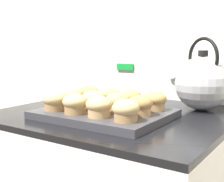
# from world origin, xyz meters

# --- Properties ---
(wall_back) EXTENTS (8.00, 0.05, 2.40)m
(wall_back) POSITION_xyz_m (0.00, 0.73, 1.20)
(wall_back) COLOR silver
(wall_back) RESTS_ON ground_plane
(control_panel) EXTENTS (0.71, 0.07, 0.22)m
(control_panel) POSITION_xyz_m (0.00, 0.68, 1.01)
(control_panel) COLOR white
(control_panel) RESTS_ON stove_range
(muffin_pan) EXTENTS (0.38, 0.29, 0.02)m
(muffin_pan) POSITION_xyz_m (0.01, 0.25, 0.91)
(muffin_pan) COLOR #38383D
(muffin_pan) RESTS_ON stove_range
(muffin_r0_c0) EXTENTS (0.07, 0.07, 0.06)m
(muffin_r0_c0) POSITION_xyz_m (-0.11, 0.16, 0.95)
(muffin_r0_c0) COLOR #A37A4C
(muffin_r0_c0) RESTS_ON muffin_pan
(muffin_r0_c1) EXTENTS (0.07, 0.07, 0.06)m
(muffin_r0_c1) POSITION_xyz_m (-0.03, 0.16, 0.95)
(muffin_r0_c1) COLOR #A37A4C
(muffin_r0_c1) RESTS_ON muffin_pan
(muffin_r0_c2) EXTENTS (0.07, 0.07, 0.06)m
(muffin_r0_c2) POSITION_xyz_m (0.05, 0.17, 0.95)
(muffin_r0_c2) COLOR tan
(muffin_r0_c2) RESTS_ON muffin_pan
(muffin_r0_c3) EXTENTS (0.07, 0.07, 0.06)m
(muffin_r0_c3) POSITION_xyz_m (0.14, 0.16, 0.95)
(muffin_r0_c3) COLOR #A37A4C
(muffin_r0_c3) RESTS_ON muffin_pan
(muffin_r1_c0) EXTENTS (0.07, 0.07, 0.06)m
(muffin_r1_c0) POSITION_xyz_m (-0.12, 0.25, 0.95)
(muffin_r1_c0) COLOR tan
(muffin_r1_c0) RESTS_ON muffin_pan
(muffin_r1_c1) EXTENTS (0.07, 0.07, 0.06)m
(muffin_r1_c1) POSITION_xyz_m (-0.03, 0.25, 0.95)
(muffin_r1_c1) COLOR tan
(muffin_r1_c1) RESTS_ON muffin_pan
(muffin_r1_c2) EXTENTS (0.07, 0.07, 0.06)m
(muffin_r1_c2) POSITION_xyz_m (0.06, 0.25, 0.95)
(muffin_r1_c2) COLOR tan
(muffin_r1_c2) RESTS_ON muffin_pan
(muffin_r1_c3) EXTENTS (0.07, 0.07, 0.06)m
(muffin_r1_c3) POSITION_xyz_m (0.14, 0.25, 0.95)
(muffin_r1_c3) COLOR tan
(muffin_r1_c3) RESTS_ON muffin_pan
(muffin_r2_c0) EXTENTS (0.07, 0.07, 0.06)m
(muffin_r2_c0) POSITION_xyz_m (-0.11, 0.33, 0.95)
(muffin_r2_c0) COLOR olive
(muffin_r2_c0) RESTS_ON muffin_pan
(muffin_r2_c1) EXTENTS (0.07, 0.07, 0.06)m
(muffin_r2_c1) POSITION_xyz_m (-0.03, 0.34, 0.95)
(muffin_r2_c1) COLOR tan
(muffin_r2_c1) RESTS_ON muffin_pan
(muffin_r2_c2) EXTENTS (0.07, 0.07, 0.06)m
(muffin_r2_c2) POSITION_xyz_m (0.05, 0.34, 0.95)
(muffin_r2_c2) COLOR #A37A4C
(muffin_r2_c2) RESTS_ON muffin_pan
(muffin_r2_c3) EXTENTS (0.07, 0.07, 0.06)m
(muffin_r2_c3) POSITION_xyz_m (0.14, 0.33, 0.95)
(muffin_r2_c3) COLOR tan
(muffin_r2_c3) RESTS_ON muffin_pan
(tea_kettle) EXTENTS (0.20, 0.18, 0.25)m
(tea_kettle) POSITION_xyz_m (0.22, 0.53, 0.99)
(tea_kettle) COLOR silver
(tea_kettle) RESTS_ON stove_range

